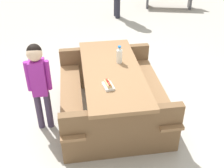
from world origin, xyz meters
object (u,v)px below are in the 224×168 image
Objects in this scene: soda_bottle at (119,55)px; child_in_coat at (38,78)px; picnic_table at (112,89)px; hotdog_tray at (108,85)px.

soda_bottle is 1.10m from child_in_coat.
picnic_table is at bearing -17.56° from soda_bottle.
soda_bottle is 0.20× the size of child_in_coat.
hotdog_tray is (0.62, -0.04, -0.08)m from soda_bottle.
hotdog_tray is 0.17× the size of child_in_coat.
hotdog_tray is 0.87m from child_in_coat.
picnic_table is 8.74× the size of soda_bottle.
child_in_coat is at bearing -91.03° from hotdog_tray.
child_in_coat reaches higher than soda_bottle.
soda_bottle is at bearing 162.44° from picnic_table.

